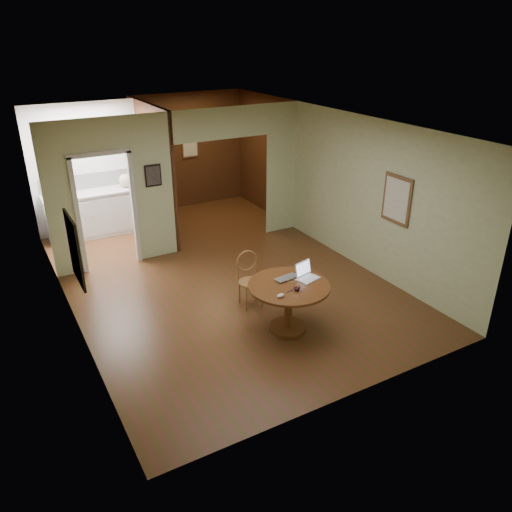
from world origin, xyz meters
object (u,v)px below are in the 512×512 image
chair (249,275)px  dining_table (289,296)px  closed_laptop (289,279)px  open_laptop (306,274)px

chair → dining_table: bearing=-77.1°
dining_table → chair: (-0.13, 0.93, -0.04)m
dining_table → closed_laptop: bearing=57.9°
open_laptop → closed_laptop: bearing=155.3°
closed_laptop → open_laptop: bearing=-18.0°
chair → closed_laptop: chair is taller
open_laptop → dining_table: bearing=177.0°
dining_table → closed_laptop: size_ratio=3.20×
open_laptop → closed_laptop: (-0.26, 0.04, -0.05)m
chair → open_laptop: (0.46, -0.86, 0.30)m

